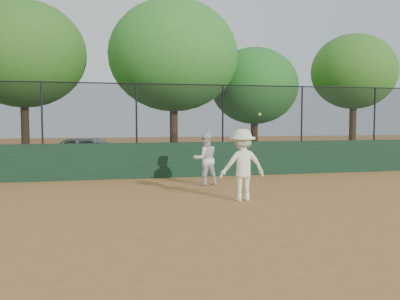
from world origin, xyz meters
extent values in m
plane|color=#AD7038|center=(0.00, 0.00, 0.00)|extent=(80.00, 80.00, 0.00)
cube|color=#193721|center=(0.00, 6.00, 0.60)|extent=(26.00, 0.20, 1.20)
cube|color=#2F5319|center=(0.00, 12.00, 0.00)|extent=(36.00, 12.00, 0.01)
imported|color=silver|center=(-1.98, 9.20, 0.67)|extent=(4.25, 2.96, 1.34)
imported|color=silver|center=(1.39, 4.02, 0.80)|extent=(0.84, 0.69, 1.59)
imported|color=white|center=(1.67, 1.32, 0.88)|extent=(1.14, 0.67, 1.76)
sphere|color=yellow|center=(2.03, 1.13, 2.12)|extent=(0.07, 0.07, 0.07)
cube|color=black|center=(0.00, 6.00, 2.20)|extent=(26.00, 0.02, 2.00)
cylinder|color=black|center=(0.00, 6.00, 3.18)|extent=(26.00, 0.04, 0.04)
cylinder|color=black|center=(-3.50, 6.00, 2.20)|extent=(0.06, 0.06, 2.00)
cylinder|color=black|center=(-0.50, 6.00, 2.20)|extent=(0.06, 0.06, 2.00)
cylinder|color=black|center=(2.50, 6.00, 2.20)|extent=(0.06, 0.06, 2.00)
cylinder|color=black|center=(5.50, 6.00, 2.20)|extent=(0.06, 0.06, 2.00)
cylinder|color=black|center=(8.50, 6.00, 2.20)|extent=(0.06, 0.06, 2.00)
cylinder|color=#3D2815|center=(-4.89, 11.99, 1.37)|extent=(0.36, 0.36, 2.75)
ellipsoid|color=#31631C|center=(-4.89, 11.99, 4.85)|extent=(5.45, 4.96, 4.71)
cylinder|color=#4D2E1B|center=(1.51, 10.34, 1.29)|extent=(0.36, 0.36, 2.59)
ellipsoid|color=#307224|center=(1.51, 10.34, 4.77)|extent=(5.64, 5.13, 4.87)
cylinder|color=#3C2414|center=(5.77, 11.76, 0.97)|extent=(0.36, 0.36, 1.95)
ellipsoid|color=#246521|center=(5.77, 11.76, 3.62)|extent=(4.34, 3.94, 3.75)
cylinder|color=#492D1A|center=(10.64, 10.89, 1.34)|extent=(0.36, 0.36, 2.69)
ellipsoid|color=#33671D|center=(10.64, 10.89, 4.34)|extent=(4.27, 3.88, 3.69)
camera|label=1|loc=(-1.81, -9.01, 2.01)|focal=40.00mm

